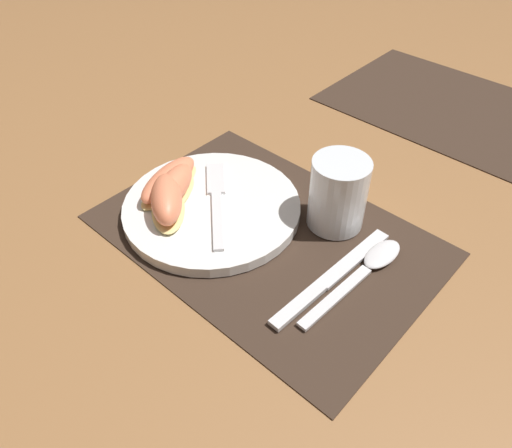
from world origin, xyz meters
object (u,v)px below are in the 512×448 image
fork (217,197)px  citrus_wedge_0 (169,181)px  citrus_wedge_2 (167,201)px  plate (212,208)px  citrus_wedge_1 (173,189)px  spoon (370,265)px  knife (330,278)px  juice_glass (338,197)px

fork → citrus_wedge_0: bearing=-155.9°
citrus_wedge_0 → citrus_wedge_2: size_ratio=1.17×
plate → citrus_wedge_1: bearing=-149.9°
spoon → citrus_wedge_2: 0.29m
spoon → plate: bearing=-164.9°
knife → spoon: (0.03, 0.05, 0.00)m
fork → citrus_wedge_0: citrus_wedge_0 is taller
spoon → citrus_wedge_0: bearing=-165.3°
knife → plate: bearing=-177.3°
fork → citrus_wedge_2: 0.07m
juice_glass → citrus_wedge_2: 0.23m
fork → citrus_wedge_1: citrus_wedge_1 is taller
knife → citrus_wedge_1: bearing=-171.4°
juice_glass → fork: (-0.15, -0.09, -0.03)m
citrus_wedge_2 → plate: bearing=58.1°
plate → knife: 0.20m
citrus_wedge_0 → plate: bearing=13.7°
citrus_wedge_2 → spoon: bearing=23.6°
juice_glass → knife: bearing=-56.9°
knife → fork: fork is taller
juice_glass → citrus_wedge_1: 0.23m
citrus_wedge_2 → juice_glass: bearing=41.5°
citrus_wedge_1 → citrus_wedge_0: bearing=153.2°
juice_glass → fork: 0.17m
citrus_wedge_0 → fork: bearing=24.1°
knife → fork: 0.21m
fork → citrus_wedge_0: 0.08m
juice_glass → citrus_wedge_0: bearing=-150.7°
knife → spoon: bearing=64.0°
juice_glass → fork: bearing=-148.5°
knife → citrus_wedge_1: 0.26m
plate → fork: size_ratio=1.68×
fork → citrus_wedge_1: (-0.05, -0.04, 0.01)m
juice_glass → spoon: size_ratio=0.53×
spoon → citrus_wedge_1: bearing=-162.0°
knife → spoon: size_ratio=1.13×
citrus_wedge_1 → citrus_wedge_2: citrus_wedge_2 is taller
plate → fork: fork is taller
plate → knife: (0.20, 0.01, -0.01)m
knife → citrus_wedge_2: bearing=-165.3°
fork → citrus_wedge_1: 0.06m
knife → citrus_wedge_0: 0.28m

